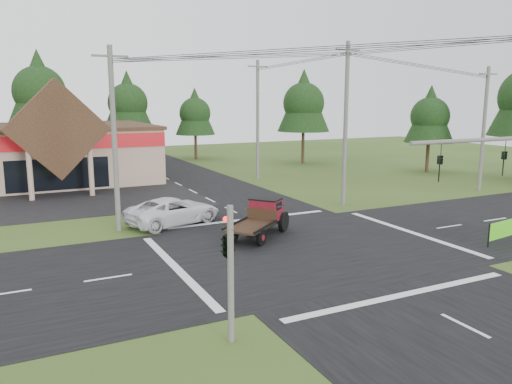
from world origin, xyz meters
TOP-DOWN VIEW (x-y plane):
  - ground at (0.00, 0.00)m, footprint 120.00×120.00m
  - road_ns at (0.00, 0.00)m, footprint 12.00×120.00m
  - road_ew at (0.00, 0.00)m, footprint 120.00×12.00m
  - parking_apron at (-14.00, 19.00)m, footprint 28.00×14.00m
  - traffic_signal_corner at (-7.50, -7.32)m, footprint 0.53×2.48m
  - utility_pole_nw at (-8.00, 8.00)m, footprint 2.00×0.30m
  - utility_pole_ne at (8.00, 8.00)m, footprint 2.00×0.30m
  - utility_pole_far at (22.00, 8.00)m, footprint 2.00×0.30m
  - utility_pole_n at (8.00, 22.00)m, footprint 2.00×0.30m
  - tree_row_c at (-10.00, 41.00)m, footprint 7.28×7.28m
  - tree_row_d at (0.00, 42.00)m, footprint 6.16×6.16m
  - tree_row_e at (8.00, 40.00)m, footprint 5.04×5.04m
  - tree_side_ne at (18.00, 30.00)m, footprint 6.16×6.16m
  - tree_side_e_near at (26.00, 18.00)m, footprint 5.04×5.04m
  - antique_flatbed_truck at (-1.34, 2.99)m, footprint 5.04×4.59m
  - roadside_banner at (10.27, -3.73)m, footprint 3.76×0.68m
  - white_pickup at (-4.67, 8.01)m, footprint 6.49×4.37m

SIDE VIEW (x-z plane):
  - ground at x=0.00m, z-range 0.00..0.00m
  - road_ns at x=0.00m, z-range 0.00..0.02m
  - road_ew at x=0.00m, z-range 0.00..0.02m
  - parking_apron at x=-14.00m, z-range 0.00..0.03m
  - roadside_banner at x=10.27m, z-range 0.00..1.29m
  - white_pickup at x=-4.67m, z-range 0.00..1.65m
  - antique_flatbed_truck at x=-1.34m, z-range 0.00..2.07m
  - traffic_signal_corner at x=-7.50m, z-range 1.32..5.72m
  - utility_pole_far at x=22.00m, z-range 0.14..10.34m
  - utility_pole_nw at x=-8.00m, z-range 0.14..10.64m
  - utility_pole_n at x=8.00m, z-range 0.14..11.34m
  - utility_pole_ne at x=8.00m, z-range 0.14..11.64m
  - tree_row_e at x=8.00m, z-range 1.49..10.58m
  - tree_side_e_near at x=26.00m, z-range 1.49..10.58m
  - tree_row_d at x=0.00m, z-range 1.82..12.93m
  - tree_side_ne at x=18.00m, z-range 1.82..12.93m
  - tree_row_c at x=-10.00m, z-range 2.16..15.29m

